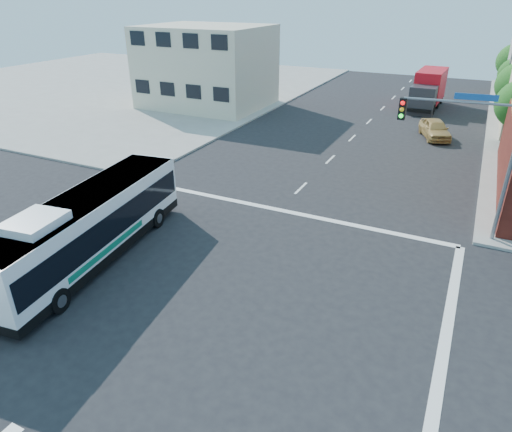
% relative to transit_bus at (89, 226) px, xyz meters
% --- Properties ---
extents(ground, '(120.00, 120.00, 0.00)m').
position_rel_transit_bus_xyz_m(ground, '(5.53, -1.06, -1.68)').
color(ground, black).
rests_on(ground, ground).
extents(sidewalk_nw, '(50.00, 50.00, 0.15)m').
position_rel_transit_bus_xyz_m(sidewalk_nw, '(-29.47, 33.94, -1.60)').
color(sidewalk_nw, gray).
rests_on(sidewalk_nw, ground).
extents(building_west, '(12.06, 10.06, 8.00)m').
position_rel_transit_bus_xyz_m(building_west, '(-11.49, 28.92, 2.33)').
color(building_west, beige).
rests_on(building_west, ground).
extents(signal_mast_ne, '(7.91, 1.13, 8.07)m').
position_rel_transit_bus_xyz_m(signal_mast_ne, '(14.61, 9.56, 3.30)').
color(signal_mast_ne, slate).
rests_on(signal_mast_ne, ground).
extents(transit_bus, '(3.92, 11.79, 3.43)m').
position_rel_transit_bus_xyz_m(transit_bus, '(0.00, 0.00, 0.00)').
color(transit_bus, black).
rests_on(transit_bus, ground).
extents(box_truck, '(2.71, 8.39, 3.74)m').
position_rel_transit_bus_xyz_m(box_truck, '(9.54, 38.09, 0.14)').
color(box_truck, '#2A2A2F').
rests_on(box_truck, ground).
extents(parked_car, '(3.35, 4.90, 1.55)m').
position_rel_transit_bus_xyz_m(parked_car, '(11.65, 26.96, -0.90)').
color(parked_car, tan).
rests_on(parked_car, ground).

